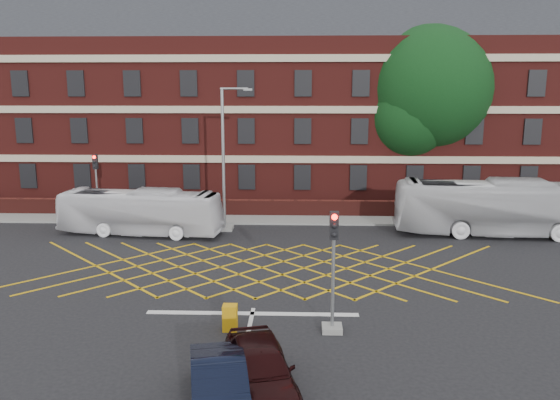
{
  "coord_description": "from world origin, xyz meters",
  "views": [
    {
      "loc": [
        1.7,
        -22.77,
        8.2
      ],
      "look_at": [
        0.88,
        1.5,
        3.39
      ],
      "focal_mm": 35.0,
      "sensor_mm": 36.0,
      "label": 1
    }
  ],
  "objects_px": {
    "car_navy": "(219,387)",
    "traffic_light_near": "(333,283)",
    "car_maroon": "(260,368)",
    "deciduous_tree": "(428,97)",
    "direction_signs": "(82,200)",
    "street_lamp": "(225,183)",
    "bus_right": "(498,208)",
    "traffic_light_far": "(97,193)",
    "bus_left": "(140,212)",
    "utility_cabinet": "(230,318)"
  },
  "relations": [
    {
      "from": "bus_left",
      "to": "traffic_light_far",
      "type": "height_order",
      "value": "traffic_light_far"
    },
    {
      "from": "bus_left",
      "to": "direction_signs",
      "type": "relative_size",
      "value": 4.34
    },
    {
      "from": "bus_right",
      "to": "street_lamp",
      "type": "xyz_separation_m",
      "value": [
        -15.95,
        0.65,
        1.24
      ]
    },
    {
      "from": "car_maroon",
      "to": "traffic_light_near",
      "type": "distance_m",
      "value": 4.73
    },
    {
      "from": "traffic_light_far",
      "to": "direction_signs",
      "type": "distance_m",
      "value": 1.02
    },
    {
      "from": "direction_signs",
      "to": "street_lamp",
      "type": "bearing_deg",
      "value": -12.12
    },
    {
      "from": "bus_right",
      "to": "utility_cabinet",
      "type": "height_order",
      "value": "bus_right"
    },
    {
      "from": "car_maroon",
      "to": "car_navy",
      "type": "bearing_deg",
      "value": -151.03
    },
    {
      "from": "traffic_light_near",
      "to": "deciduous_tree",
      "type": "bearing_deg",
      "value": 70.37
    },
    {
      "from": "bus_right",
      "to": "bus_left",
      "type": "bearing_deg",
      "value": 96.0
    },
    {
      "from": "deciduous_tree",
      "to": "traffic_light_far",
      "type": "distance_m",
      "value": 24.13
    },
    {
      "from": "car_maroon",
      "to": "deciduous_tree",
      "type": "distance_m",
      "value": 29.8
    },
    {
      "from": "traffic_light_near",
      "to": "traffic_light_far",
      "type": "height_order",
      "value": "same"
    },
    {
      "from": "car_navy",
      "to": "car_maroon",
      "type": "distance_m",
      "value": 1.36
    },
    {
      "from": "utility_cabinet",
      "to": "traffic_light_near",
      "type": "bearing_deg",
      "value": 0.71
    },
    {
      "from": "deciduous_tree",
      "to": "traffic_light_far",
      "type": "xyz_separation_m",
      "value": [
        -22.48,
        -6.34,
        -6.06
      ]
    },
    {
      "from": "deciduous_tree",
      "to": "traffic_light_near",
      "type": "distance_m",
      "value": 25.12
    },
    {
      "from": "bus_right",
      "to": "car_maroon",
      "type": "relative_size",
      "value": 2.72
    },
    {
      "from": "car_maroon",
      "to": "street_lamp",
      "type": "xyz_separation_m",
      "value": [
        -3.36,
        18.18,
        2.14
      ]
    },
    {
      "from": "bus_right",
      "to": "traffic_light_far",
      "type": "xyz_separation_m",
      "value": [
        -24.65,
        3.14,
        0.13
      ]
    },
    {
      "from": "bus_left",
      "to": "bus_right",
      "type": "height_order",
      "value": "bus_right"
    },
    {
      "from": "bus_right",
      "to": "car_maroon",
      "type": "distance_m",
      "value": 21.6
    },
    {
      "from": "bus_left",
      "to": "car_navy",
      "type": "bearing_deg",
      "value": -150.72
    },
    {
      "from": "bus_left",
      "to": "bus_right",
      "type": "relative_size",
      "value": 0.82
    },
    {
      "from": "deciduous_tree",
      "to": "traffic_light_far",
      "type": "height_order",
      "value": "deciduous_tree"
    },
    {
      "from": "bus_left",
      "to": "bus_right",
      "type": "xyz_separation_m",
      "value": [
        20.78,
        0.54,
        0.3
      ]
    },
    {
      "from": "street_lamp",
      "to": "utility_cabinet",
      "type": "distance_m",
      "value": 14.52
    },
    {
      "from": "deciduous_tree",
      "to": "street_lamp",
      "type": "relative_size",
      "value": 1.54
    },
    {
      "from": "car_maroon",
      "to": "direction_signs",
      "type": "relative_size",
      "value": 1.96
    },
    {
      "from": "deciduous_tree",
      "to": "utility_cabinet",
      "type": "bearing_deg",
      "value": -117.07
    },
    {
      "from": "car_maroon",
      "to": "traffic_light_far",
      "type": "bearing_deg",
      "value": 106.74
    },
    {
      "from": "traffic_light_far",
      "to": "direction_signs",
      "type": "xyz_separation_m",
      "value": [
        -0.84,
        -0.44,
        -0.39
      ]
    },
    {
      "from": "car_maroon",
      "to": "traffic_light_near",
      "type": "xyz_separation_m",
      "value": [
        2.23,
        4.05,
        1.03
      ]
    },
    {
      "from": "bus_left",
      "to": "traffic_light_near",
      "type": "height_order",
      "value": "traffic_light_near"
    },
    {
      "from": "bus_left",
      "to": "deciduous_tree",
      "type": "distance_m",
      "value": 22.11
    },
    {
      "from": "direction_signs",
      "to": "bus_left",
      "type": "bearing_deg",
      "value": -34.51
    },
    {
      "from": "street_lamp",
      "to": "utility_cabinet",
      "type": "height_order",
      "value": "street_lamp"
    },
    {
      "from": "bus_right",
      "to": "deciduous_tree",
      "type": "xyz_separation_m",
      "value": [
        -2.17,
        9.48,
        6.19
      ]
    },
    {
      "from": "traffic_light_far",
      "to": "bus_right",
      "type": "bearing_deg",
      "value": -7.26
    },
    {
      "from": "bus_left",
      "to": "traffic_light_near",
      "type": "distance_m",
      "value": 16.62
    },
    {
      "from": "utility_cabinet",
      "to": "bus_left",
      "type": "bearing_deg",
      "value": 117.82
    },
    {
      "from": "car_maroon",
      "to": "deciduous_tree",
      "type": "height_order",
      "value": "deciduous_tree"
    },
    {
      "from": "bus_right",
      "to": "traffic_light_near",
      "type": "xyz_separation_m",
      "value": [
        -10.36,
        -13.48,
        0.13
      ]
    },
    {
      "from": "car_maroon",
      "to": "street_lamp",
      "type": "relative_size",
      "value": 0.51
    },
    {
      "from": "car_maroon",
      "to": "traffic_light_far",
      "type": "distance_m",
      "value": 23.95
    },
    {
      "from": "car_navy",
      "to": "traffic_light_near",
      "type": "relative_size",
      "value": 0.97
    },
    {
      "from": "bus_right",
      "to": "traffic_light_far",
      "type": "bearing_deg",
      "value": 87.26
    },
    {
      "from": "traffic_light_near",
      "to": "utility_cabinet",
      "type": "distance_m",
      "value": 3.79
    },
    {
      "from": "traffic_light_near",
      "to": "bus_left",
      "type": "bearing_deg",
      "value": 128.84
    },
    {
      "from": "car_navy",
      "to": "traffic_light_near",
      "type": "distance_m",
      "value": 6.02
    }
  ]
}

